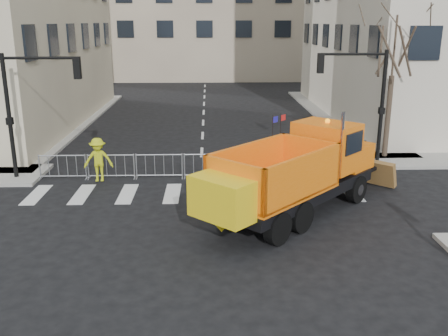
{
  "coord_description": "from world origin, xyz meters",
  "views": [
    {
      "loc": [
        0.39,
        -13.45,
        6.65
      ],
      "look_at": [
        0.88,
        2.5,
        1.93
      ],
      "focal_mm": 40.0,
      "sensor_mm": 36.0,
      "label": 1
    }
  ],
  "objects_px": {
    "cop_a": "(359,168)",
    "plow_truck": "(294,172)",
    "worker": "(98,160)",
    "cop_b": "(361,162)",
    "newspaper_box": "(347,147)",
    "cop_c": "(325,159)"
  },
  "relations": [
    {
      "from": "cop_a",
      "to": "plow_truck",
      "type": "bearing_deg",
      "value": 22.69
    },
    {
      "from": "worker",
      "to": "cop_b",
      "type": "bearing_deg",
      "value": -4.58
    },
    {
      "from": "newspaper_box",
      "to": "cop_a",
      "type": "bearing_deg",
      "value": -95.5
    },
    {
      "from": "cop_a",
      "to": "cop_c",
      "type": "distance_m",
      "value": 1.62
    },
    {
      "from": "cop_a",
      "to": "newspaper_box",
      "type": "relative_size",
      "value": 1.59
    },
    {
      "from": "cop_c",
      "to": "cop_b",
      "type": "bearing_deg",
      "value": 117.8
    },
    {
      "from": "cop_b",
      "to": "newspaper_box",
      "type": "relative_size",
      "value": 1.69
    },
    {
      "from": "cop_c",
      "to": "worker",
      "type": "xyz_separation_m",
      "value": [
        -9.59,
        -0.2,
        0.1
      ]
    },
    {
      "from": "cop_a",
      "to": "newspaper_box",
      "type": "bearing_deg",
      "value": -118.31
    },
    {
      "from": "cop_a",
      "to": "newspaper_box",
      "type": "height_order",
      "value": "cop_a"
    },
    {
      "from": "cop_a",
      "to": "newspaper_box",
      "type": "distance_m",
      "value": 4.34
    },
    {
      "from": "plow_truck",
      "to": "newspaper_box",
      "type": "bearing_deg",
      "value": 15.61
    },
    {
      "from": "worker",
      "to": "cop_a",
      "type": "bearing_deg",
      "value": -8.8
    },
    {
      "from": "plow_truck",
      "to": "cop_a",
      "type": "bearing_deg",
      "value": -4.1
    },
    {
      "from": "plow_truck",
      "to": "worker",
      "type": "xyz_separation_m",
      "value": [
        -7.59,
        3.79,
        -0.56
      ]
    },
    {
      "from": "cop_a",
      "to": "cop_c",
      "type": "xyz_separation_m",
      "value": [
        -1.15,
        1.14,
        0.1
      ]
    },
    {
      "from": "plow_truck",
      "to": "worker",
      "type": "distance_m",
      "value": 8.5
    },
    {
      "from": "plow_truck",
      "to": "cop_a",
      "type": "relative_size",
      "value": 4.89
    },
    {
      "from": "plow_truck",
      "to": "cop_a",
      "type": "xyz_separation_m",
      "value": [
        3.15,
        2.85,
        -0.76
      ]
    },
    {
      "from": "cop_c",
      "to": "newspaper_box",
      "type": "height_order",
      "value": "cop_c"
    },
    {
      "from": "cop_a",
      "to": "worker",
      "type": "xyz_separation_m",
      "value": [
        -10.74,
        0.94,
        0.2
      ]
    },
    {
      "from": "plow_truck",
      "to": "cop_a",
      "type": "height_order",
      "value": "plow_truck"
    }
  ]
}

